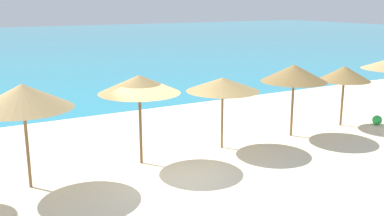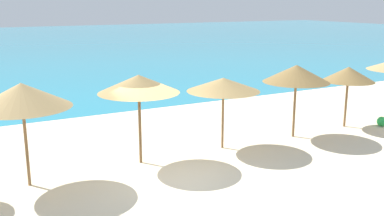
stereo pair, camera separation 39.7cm
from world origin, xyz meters
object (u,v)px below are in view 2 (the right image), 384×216
at_px(beach_umbrella_6, 296,74).
at_px(beach_umbrella_3, 22,95).
at_px(beach_umbrella_4, 139,84).
at_px(beach_umbrella_7, 348,74).
at_px(beach_umbrella_5, 223,85).
at_px(beach_ball, 382,121).

bearing_deg(beach_umbrella_6, beach_umbrella_3, -179.22).
bearing_deg(beach_umbrella_4, beach_umbrella_3, -176.33).
height_order(beach_umbrella_3, beach_umbrella_7, beach_umbrella_3).
bearing_deg(beach_umbrella_7, beach_umbrella_5, 179.84).
xyz_separation_m(beach_umbrella_3, beach_umbrella_6, (9.41, 0.13, -0.15)).
height_order(beach_umbrella_4, beach_umbrella_7, beach_umbrella_4).
bearing_deg(beach_umbrella_7, beach_ball, -26.67).
height_order(beach_umbrella_3, beach_ball, beach_umbrella_3).
distance_m(beach_umbrella_3, beach_umbrella_4, 3.36).
bearing_deg(beach_umbrella_4, beach_umbrella_7, 0.10).
distance_m(beach_umbrella_6, beach_umbrella_7, 2.77).
relative_size(beach_umbrella_3, beach_umbrella_6, 1.06).
height_order(beach_umbrella_5, beach_ball, beach_umbrella_5).
bearing_deg(beach_ball, beach_umbrella_4, 176.24).
bearing_deg(beach_ball, beach_umbrella_6, 171.94).
distance_m(beach_umbrella_5, beach_ball, 7.46).
relative_size(beach_umbrella_3, beach_umbrella_7, 1.18).
distance_m(beach_umbrella_3, beach_ball, 13.73).
bearing_deg(beach_umbrella_5, beach_umbrella_7, -0.16).
xyz_separation_m(beach_umbrella_6, beach_ball, (4.12, -0.58, -2.18)).
bearing_deg(beach_umbrella_3, beach_umbrella_6, 0.78).
xyz_separation_m(beach_umbrella_7, beach_ball, (1.36, -0.68, -1.94)).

